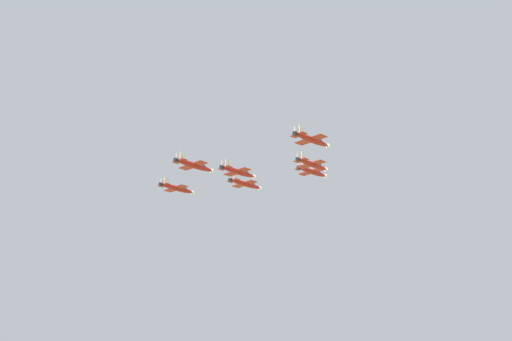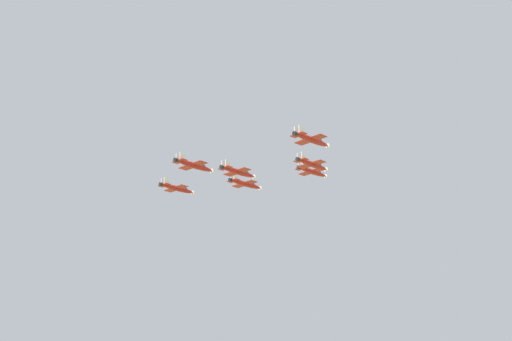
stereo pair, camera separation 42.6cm
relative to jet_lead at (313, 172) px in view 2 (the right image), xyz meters
The scene contains 7 objects.
jet_lead is the anchor object (origin of this frame).
jet_left_wingman 23.03m from the jet_lead, 160.13° to the left, with size 15.16×9.87×3.29m.
jet_right_wingman 23.08m from the jet_lead, 119.14° to the right, with size 14.84×9.74×3.25m.
jet_left_outer 45.56m from the jet_lead, 160.13° to the left, with size 14.90×9.72×3.24m.
jet_right_outer 45.38m from the jet_lead, 119.14° to the right, with size 15.14×9.88×3.30m.
jet_slot_rear 35.25m from the jet_lead, 159.51° to the right, with size 14.85×9.69×3.23m.
jet_trailing 52.45m from the jet_lead, 159.51° to the right, with size 14.95×9.80×3.27m.
Camera 2 is at (-104.99, -192.15, 26.66)m, focal length 49.75 mm.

